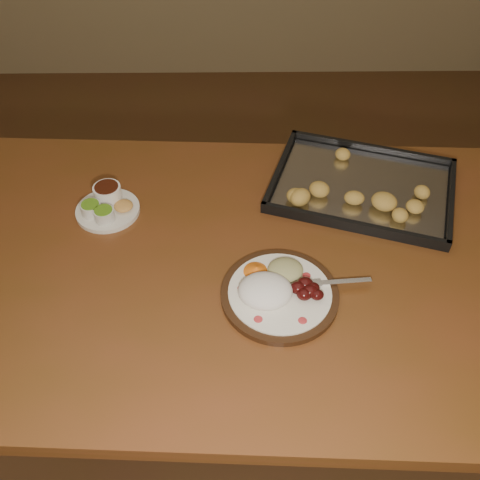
{
  "coord_description": "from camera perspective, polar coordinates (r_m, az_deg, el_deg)",
  "views": [
    {
      "loc": [
        0.22,
        -1.08,
        1.65
      ],
      "look_at": [
        0.24,
        -0.22,
        0.77
      ],
      "focal_mm": 40.0,
      "sensor_mm": 36.0,
      "label": 1
    }
  ],
  "objects": [
    {
      "name": "ground",
      "position": [
        1.99,
        -7.0,
        -11.07
      ],
      "size": [
        4.0,
        4.0,
        0.0
      ],
      "primitive_type": "plane",
      "color": "#522E1C",
      "rests_on": "ground"
    },
    {
      "name": "dining_table",
      "position": [
        1.29,
        0.63,
        -4.92
      ],
      "size": [
        1.54,
        0.97,
        0.75
      ],
      "rotation": [
        0.0,
        0.0,
        -0.05
      ],
      "color": "brown",
      "rests_on": "ground"
    },
    {
      "name": "baking_tray",
      "position": [
        1.42,
        12.92,
        5.73
      ],
      "size": [
        0.53,
        0.46,
        0.05
      ],
      "rotation": [
        0.0,
        0.0,
        -0.32
      ],
      "color": "black",
      "rests_on": "dining_table"
    },
    {
      "name": "condiment_saucer",
      "position": [
        1.36,
        -14.07,
        3.63
      ],
      "size": [
        0.16,
        0.16,
        0.05
      ],
      "rotation": [
        0.0,
        0.0,
        -0.23
      ],
      "color": "silver",
      "rests_on": "dining_table"
    },
    {
      "name": "dinner_plate",
      "position": [
        1.14,
        4.02,
        -5.38
      ],
      "size": [
        0.32,
        0.25,
        0.06
      ],
      "rotation": [
        0.0,
        0.0,
        0.11
      ],
      "color": "black",
      "rests_on": "dining_table"
    }
  ]
}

